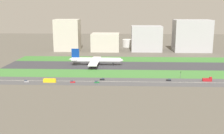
# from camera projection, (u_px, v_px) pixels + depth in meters

# --- Properties ---
(ground_plane) EXTENTS (800.00, 800.00, 0.00)m
(ground_plane) POSITION_uv_depth(u_px,v_px,m) (124.00, 66.00, 327.07)
(ground_plane) COLOR #5B564C
(runway) EXTENTS (280.00, 46.00, 0.10)m
(runway) POSITION_uv_depth(u_px,v_px,m) (124.00, 66.00, 327.06)
(runway) COLOR #38383D
(runway) RESTS_ON ground_plane
(grass_median_north) EXTENTS (280.00, 36.00, 0.10)m
(grass_median_north) POSITION_uv_depth(u_px,v_px,m) (124.00, 59.00, 367.10)
(grass_median_north) COLOR #3D7A33
(grass_median_north) RESTS_ON ground_plane
(grass_median_south) EXTENTS (280.00, 36.00, 0.10)m
(grass_median_south) POSITION_uv_depth(u_px,v_px,m) (125.00, 74.00, 287.02)
(grass_median_south) COLOR #427F38
(grass_median_south) RESTS_ON ground_plane
(highway) EXTENTS (280.00, 28.00, 0.10)m
(highway) POSITION_uv_depth(u_px,v_px,m) (125.00, 82.00, 255.77)
(highway) COLOR #4C4C4F
(highway) RESTS_ON ground_plane
(highway_centerline) EXTENTS (266.00, 0.50, 0.01)m
(highway_centerline) POSITION_uv_depth(u_px,v_px,m) (125.00, 82.00, 255.76)
(highway_centerline) COLOR silver
(highway_centerline) RESTS_ON highway
(airliner) EXTENTS (65.00, 56.00, 19.70)m
(airliner) POSITION_uv_depth(u_px,v_px,m) (95.00, 60.00, 327.17)
(airliner) COLOR white
(airliner) RESTS_ON runway
(bus_0) EXTENTS (11.60, 2.50, 3.50)m
(bus_0) POSITION_uv_depth(u_px,v_px,m) (50.00, 80.00, 253.31)
(bus_0) COLOR yellow
(bus_0) RESTS_ON highway
(car_4) EXTENTS (4.40, 1.80, 2.00)m
(car_4) POSITION_uv_depth(u_px,v_px,m) (73.00, 82.00, 252.64)
(car_4) COLOR #B2191E
(car_4) RESTS_ON highway
(truck_0) EXTENTS (8.40, 2.50, 4.00)m
(truck_0) POSITION_uv_depth(u_px,v_px,m) (207.00, 80.00, 257.18)
(truck_0) COLOR #B2191E
(truck_0) RESTS_ON highway
(car_3) EXTENTS (4.40, 1.80, 2.00)m
(car_3) POSITION_uv_depth(u_px,v_px,m) (27.00, 81.00, 254.37)
(car_3) COLOR #99999E
(car_3) RESTS_ON highway
(car_1) EXTENTS (4.40, 1.80, 2.00)m
(car_1) POSITION_uv_depth(u_px,v_px,m) (102.00, 79.00, 261.32)
(car_1) COLOR black
(car_1) RESTS_ON highway
(car_0) EXTENTS (4.40, 1.80, 2.00)m
(car_0) POSITION_uv_depth(u_px,v_px,m) (97.00, 82.00, 251.74)
(car_0) COLOR #19662D
(car_0) RESTS_ON highway
(car_2) EXTENTS (4.40, 1.80, 2.00)m
(car_2) POSITION_uv_depth(u_px,v_px,m) (169.00, 80.00, 258.79)
(car_2) COLOR black
(car_2) RESTS_ON highway
(traffic_light) EXTENTS (0.36, 0.50, 7.20)m
(traffic_light) POSITION_uv_depth(u_px,v_px,m) (181.00, 75.00, 265.38)
(traffic_light) COLOR #4C4C51
(traffic_light) RESTS_ON highway
(terminal_building) EXTENTS (38.38, 31.35, 49.17)m
(terminal_building) POSITION_uv_depth(u_px,v_px,m) (67.00, 35.00, 436.88)
(terminal_building) COLOR beige
(terminal_building) RESTS_ON ground_plane
(hangar_building) EXTENTS (43.31, 36.96, 27.29)m
(hangar_building) POSITION_uv_depth(u_px,v_px,m) (105.00, 42.00, 436.74)
(hangar_building) COLOR beige
(hangar_building) RESTS_ON ground_plane
(office_tower) EXTENTS (46.80, 32.64, 39.27)m
(office_tower) POSITION_uv_depth(u_px,v_px,m) (146.00, 39.00, 432.86)
(office_tower) COLOR #B2B2B7
(office_tower) RESTS_ON ground_plane
(cargo_warehouse) EXTENTS (55.79, 35.43, 48.85)m
(cargo_warehouse) POSITION_uv_depth(u_px,v_px,m) (192.00, 36.00, 429.00)
(cargo_warehouse) COLOR #B2B2B7
(cargo_warehouse) RESTS_ON ground_plane
(fuel_tank_west) EXTENTS (19.59, 19.59, 12.92)m
(fuel_tank_west) POSITION_uv_depth(u_px,v_px,m) (128.00, 43.00, 480.74)
(fuel_tank_west) COLOR silver
(fuel_tank_west) RESTS_ON ground_plane
(fuel_tank_centre) EXTENTS (25.45, 25.45, 14.72)m
(fuel_tank_centre) POSITION_uv_depth(u_px,v_px,m) (145.00, 43.00, 479.36)
(fuel_tank_centre) COLOR silver
(fuel_tank_centre) RESTS_ON ground_plane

